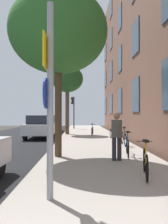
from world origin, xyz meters
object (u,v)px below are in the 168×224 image
tree_far (67,80)px  bicycle_3 (112,134)px  bicycle_2 (124,138)px  bicycle_1 (127,146)px  sign_post (49,92)px  pedestrian_0 (117,133)px  car_2 (50,123)px  tree_near (58,32)px  bicycle_0 (146,162)px  bicycle_4 (92,131)px  car_1 (41,126)px  traffic_light (73,107)px

tree_far → bicycle_3: size_ratio=3.39×
bicycle_2 → bicycle_1: bearing=-98.1°
sign_post → pedestrian_0: sign_post is taller
pedestrian_0 → car_2: pedestrian_0 is taller
tree_near → bicycle_2: 6.07m
sign_post → tree_near: tree_near is taller
bicycle_2 → pedestrian_0: (-0.98, -3.94, 0.54)m
bicycle_3 → sign_post: bearing=-104.0°
sign_post → pedestrian_0: size_ratio=2.24×
bicycle_0 → bicycle_3: (0.43, 9.00, -0.01)m
bicycle_0 → tree_near: bearing=130.1°
bicycle_2 → tree_near: bearing=-134.1°
tree_near → bicycle_0: bearing=-49.9°
bicycle_1 → bicycle_3: 6.01m
bicycle_2 → pedestrian_0: bearing=-104.0°
sign_post → bicycle_3: bearing=76.0°
tree_near → bicycle_4: tree_near is taller
bicycle_2 → bicycle_0: bearing=-95.7°
tree_near → bicycle_0: tree_near is taller
bicycle_0 → bicycle_4: bicycle_0 is taller
bicycle_0 → bicycle_2: 6.03m
sign_post → tree_far: size_ratio=0.65×
car_2 → sign_post: bearing=-82.7°
pedestrian_0 → tree_far: bearing=101.6°
pedestrian_0 → bicycle_2: bearing=76.0°
car_1 → car_2: same height
bicycle_0 → car_1: 11.83m
traffic_light → bicycle_0: bearing=-83.4°
tree_near → car_1: size_ratio=1.39×
traffic_light → bicycle_3: traffic_light is taller
bicycle_1 → bicycle_2: bearing=81.9°
car_1 → bicycle_3: bearing=-22.5°
tree_near → bicycle_1: (2.59, 0.12, -4.25)m
tree_far → pedestrian_0: 11.75m
bicycle_0 → bicycle_1: (0.17, 3.00, 0.00)m
sign_post → bicycle_1: (2.36, 4.51, -1.58)m
bicycle_4 → pedestrian_0: (0.28, -9.94, 0.56)m
bicycle_4 → car_1: car_1 is taller
bicycle_0 → car_1: (-4.37, 10.99, 0.36)m
sign_post → bicycle_0: size_ratio=2.21×
sign_post → bicycle_0: 3.10m
tree_far → bicycle_2: 8.74m
tree_far → bicycle_2: (3.23, -7.05, -4.03)m
bicycle_1 → bicycle_4: 9.04m
tree_near → bicycle_2: tree_near is taller
tree_far → bicycle_4: size_ratio=3.31×
bicycle_0 → car_1: bearing=111.7°
bicycle_4 → car_1: (-3.70, -1.01, 0.37)m
sign_post → bicycle_0: (2.19, 1.51, -1.58)m
car_2 → bicycle_1: bearing=-71.4°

